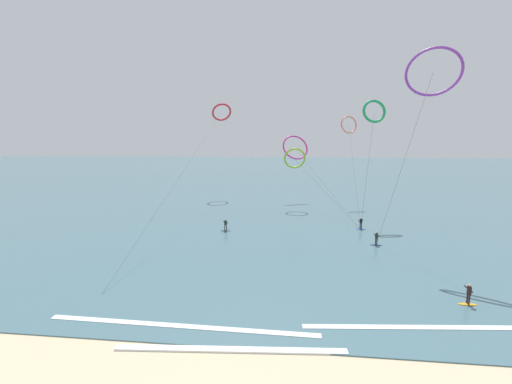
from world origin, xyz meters
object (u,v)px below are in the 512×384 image
Objects in this scene: surfer_cobalt at (361,224)px; kite_lime at (295,158)px; surfer_amber at (469,296)px; kite_emerald at (374,111)px; kite_crimson at (222,112)px; kite_magenta at (295,147)px; kite_violet at (433,71)px; kite_coral at (349,125)px; surfer_navy at (376,239)px; surfer_charcoal at (226,226)px.

kite_lime is at bearing 8.96° from surfer_cobalt.
surfer_amber is 30.31m from kite_emerald.
kite_crimson is at bearing -145.65° from surfer_amber.
kite_magenta is at bearing 114.85° from kite_emerald.
surfer_amber is 0.08× the size of kite_violet.
kite_violet reaches higher than kite_magenta.
kite_coral is 26.82m from kite_crimson.
surfer_cobalt is at bearing -89.77° from kite_magenta.
kite_emerald is 12.97m from kite_coral.
kite_magenta is (-9.94, 2.90, -4.36)m from kite_coral.
kite_lime is at bearing -156.94° from surfer_amber.
kite_emerald is at bearing -77.08° from kite_magenta.
surfer_cobalt is at bearing 121.88° from kite_lime.
kite_coral is at bearing -38.78° from kite_magenta.
kite_lime is 0.72× the size of kite_coral.
kite_crimson is at bearing 18.95° from surfer_cobalt.
surfer_navy is 0.12× the size of kite_lime.
surfer_navy is at bearing -109.64° from kite_emerald.
kite_violet reaches higher than kite_lime.
kite_violet is at bearing -89.54° from kite_magenta.
surfer_navy is at bearing 112.31° from kite_lime.
kite_emerald is at bearing -142.10° from surfer_navy.
kite_coral reaches higher than surfer_navy.
kite_lime reaches higher than surfer_navy.
kite_coral is (-1.26, 12.83, -1.43)m from kite_emerald.
kite_lime is (-12.77, 33.32, 8.35)m from surfer_amber.
kite_magenta is (-9.23, 28.09, 10.06)m from surfer_navy.
kite_violet is (3.75, -2.51, 18.56)m from surfer_navy.
kite_emerald is at bearing 119.16° from kite_crimson.
kite_coral is at bearing -134.67° from surfer_navy.
kite_emerald is at bearing -174.94° from surfer_amber.
kite_emerald is (1.97, 12.36, 15.85)m from surfer_navy.
surfer_navy is at bearing -94.34° from kite_magenta.
surfer_amber is at bearing -97.63° from kite_emerald.
surfer_navy is 0.03× the size of kite_crimson.
kite_violet is 1.57× the size of kite_lime.
kite_violet is (22.83, -6.55, 18.56)m from surfer_charcoal.
kite_magenta is 0.48× the size of kite_crimson.
kite_crimson is at bearing 144.82° from kite_coral.
surfer_cobalt is 16.94m from kite_emerald.
kite_crimson reaches higher than kite_emerald.
kite_violet is at bearing -104.94° from kite_coral.
surfer_cobalt is at bearing -114.37° from kite_coral.
kite_emerald is 0.78× the size of kite_magenta.
surfer_charcoal is (-19.08, 4.04, 0.00)m from surfer_navy.
surfer_charcoal is at bearing -55.01° from surfer_navy.
surfer_charcoal is at bearing -154.29° from kite_coral.
kite_violet is at bearing -93.77° from kite_emerald.
kite_violet is (4.06, -9.33, 18.56)m from surfer_cobalt.
kite_violet reaches higher than surfer_cobalt.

